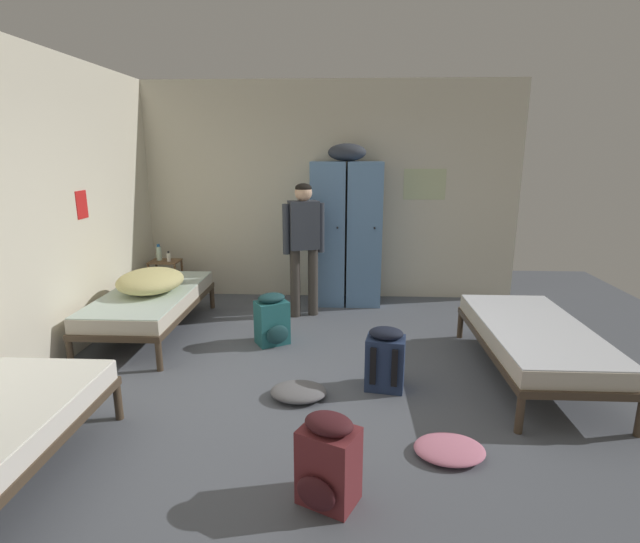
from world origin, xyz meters
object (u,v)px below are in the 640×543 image
(shelf_unit, at_px, (166,277))
(bed_right, at_px, (534,337))
(person_traveler, at_px, (304,238))
(bed_left_rear, at_px, (151,301))
(clothes_pile_pink, at_px, (449,449))
(water_bottle, at_px, (159,253))
(backpack_teal, at_px, (272,320))
(clothes_pile_grey, at_px, (299,392))
(bedding_heap, at_px, (151,281))
(locker_bank, at_px, (346,231))
(backpack_navy, at_px, (385,359))
(backpack_maroon, at_px, (328,462))
(lotion_bottle, at_px, (169,257))

(shelf_unit, xyz_separation_m, bed_right, (4.05, -2.02, 0.04))
(person_traveler, bearing_deg, bed_left_rear, -156.74)
(shelf_unit, distance_m, clothes_pile_pink, 4.48)
(water_bottle, height_order, backpack_teal, water_bottle)
(bed_right, distance_m, clothes_pile_grey, 2.14)
(water_bottle, bearing_deg, bed_right, -26.27)
(bed_right, distance_m, bedding_heap, 3.89)
(backpack_teal, bearing_deg, shelf_unit, 139.80)
(locker_bank, bearing_deg, bedding_heap, -148.93)
(backpack_navy, xyz_separation_m, backpack_maroon, (-0.44, -1.42, 0.00))
(bed_right, distance_m, lotion_bottle, 4.46)
(bed_right, height_order, water_bottle, water_bottle)
(bedding_heap, bearing_deg, person_traveler, 23.70)
(clothes_pile_grey, bearing_deg, locker_bank, 81.63)
(shelf_unit, bearing_deg, backpack_maroon, -58.45)
(lotion_bottle, relative_size, backpack_teal, 0.25)
(backpack_maroon, bearing_deg, water_bottle, 122.30)
(lotion_bottle, bearing_deg, bed_right, -26.44)
(bed_left_rear, bearing_deg, lotion_bottle, 99.21)
(clothes_pile_grey, bearing_deg, bed_left_rear, 142.13)
(bedding_heap, bearing_deg, backpack_maroon, -51.81)
(shelf_unit, xyz_separation_m, backpack_navy, (2.72, -2.29, -0.09))
(locker_bank, xyz_separation_m, backpack_teal, (-0.77, -1.49, -0.71))
(person_traveler, height_order, clothes_pile_pink, person_traveler)
(clothes_pile_pink, bearing_deg, person_traveler, 113.32)
(bedding_heap, distance_m, person_traveler, 1.80)
(shelf_unit, bearing_deg, backpack_navy, -40.11)
(bed_right, xyz_separation_m, person_traveler, (-2.17, 1.57, 0.59))
(backpack_maroon, distance_m, clothes_pile_grey, 1.25)
(locker_bank, bearing_deg, bed_left_rear, -149.29)
(lotion_bottle, distance_m, clothes_pile_grey, 3.19)
(shelf_unit, relative_size, bedding_heap, 0.70)
(person_traveler, bearing_deg, backpack_teal, -105.79)
(clothes_pile_pink, bearing_deg, bed_left_rear, 143.67)
(bed_right, bearing_deg, clothes_pile_grey, -166.58)
(locker_bank, distance_m, person_traveler, 0.76)
(bed_right, distance_m, backpack_navy, 1.36)
(locker_bank, height_order, lotion_bottle, locker_bank)
(locker_bank, relative_size, backpack_teal, 3.76)
(backpack_maroon, relative_size, clothes_pile_pink, 1.16)
(backpack_navy, bearing_deg, clothes_pile_grey, -163.29)
(shelf_unit, bearing_deg, person_traveler, -13.42)
(locker_bank, xyz_separation_m, bed_right, (1.67, -2.14, -0.59))
(bed_left_rear, height_order, backpack_teal, backpack_teal)
(backpack_teal, xyz_separation_m, backpack_maroon, (0.66, -2.35, 0.00))
(bed_left_rear, bearing_deg, backpack_teal, -9.11)
(locker_bank, distance_m, bedding_heap, 2.50)
(water_bottle, height_order, backpack_maroon, water_bottle)
(shelf_unit, distance_m, person_traveler, 2.03)
(bed_left_rear, distance_m, bedding_heap, 0.23)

